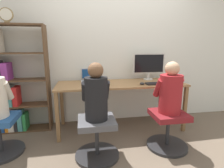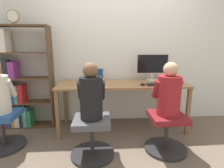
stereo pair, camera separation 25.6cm
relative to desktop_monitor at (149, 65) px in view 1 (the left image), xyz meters
name	(u,v)px [view 1 (the left image)]	position (x,y,z in m)	size (l,w,h in m)	color
ground_plane	(125,137)	(-0.53, -0.52, -1.01)	(14.00, 14.00, 0.00)	brown
wall_back	(116,48)	(-0.53, 0.21, 0.29)	(10.00, 0.05, 2.60)	silver
desk	(121,87)	(-0.53, -0.19, -0.33)	(2.00, 0.66, 0.76)	olive
desktop_monitor	(149,65)	(0.00, 0.00, 0.00)	(0.57, 0.16, 0.45)	beige
laptop	(92,79)	(-0.98, 0.02, -0.21)	(0.34, 0.27, 0.21)	#B7B7BC
keyboard	(160,83)	(0.04, -0.38, -0.24)	(0.43, 0.13, 0.03)	#232326
computer_mouse_by_keyboard	(142,84)	(-0.25, -0.38, -0.24)	(0.07, 0.09, 0.04)	black
office_chair_left	(168,129)	(-0.04, -0.86, -0.76)	(0.54, 0.54, 0.49)	#262628
office_chair_right	(97,137)	(-0.98, -0.91, -0.76)	(0.54, 0.54, 0.49)	#262628
person_at_monitor	(170,91)	(-0.04, -0.85, -0.24)	(0.35, 0.31, 0.66)	maroon
person_at_laptop	(96,95)	(-0.98, -0.91, -0.23)	(0.32, 0.31, 0.66)	black
bookshelf	(7,86)	(-2.25, -0.02, -0.28)	(0.93, 0.26, 1.64)	#513823
desk_clock	(6,15)	(-2.13, -0.07, 0.74)	(0.18, 0.03, 0.20)	olive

